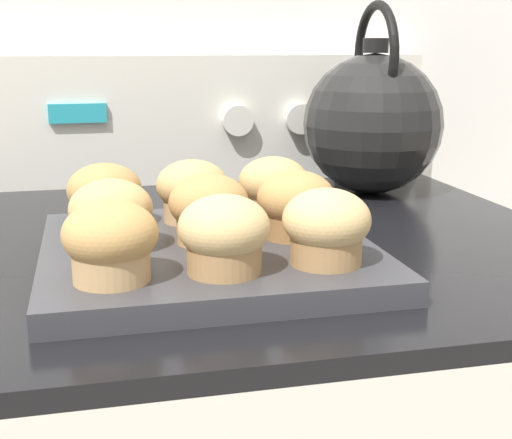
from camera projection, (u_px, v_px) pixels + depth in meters
The scene contains 12 objects.
control_panel at pixel (191, 119), 1.09m from camera, with size 0.74×0.07×0.19m.
muffin_pan at pixel (208, 254), 0.69m from camera, with size 0.31×0.31×0.02m.
muffin_r0_c0 at pixel (111, 242), 0.57m from camera, with size 0.08×0.08×0.07m.
muffin_r0_c1 at pixel (224, 235), 0.59m from camera, with size 0.08×0.08×0.07m.
muffin_r0_c2 at pixel (326, 227), 0.62m from camera, with size 0.08×0.08×0.07m.
muffin_r1_c0 at pixel (111, 215), 0.66m from camera, with size 0.08×0.08×0.07m.
muffin_r1_c1 at pixel (209, 209), 0.68m from camera, with size 0.08×0.08×0.07m.
muffin_r1_c2 at pixel (296, 204), 0.70m from camera, with size 0.08×0.08×0.07m.
muffin_r2_c0 at pixel (105, 195), 0.74m from camera, with size 0.08×0.08×0.07m.
muffin_r2_c1 at pixel (192, 191), 0.77m from camera, with size 0.08×0.08×0.07m.
muffin_r2_c2 at pixel (273, 187), 0.79m from camera, with size 0.08×0.08×0.07m.
tea_kettle at pixel (372, 121), 1.01m from camera, with size 0.20×0.22×0.27m.
Camera 1 is at (-0.15, -0.41, 1.12)m, focal length 50.00 mm.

